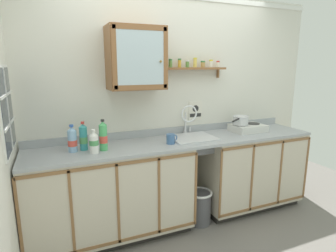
{
  "coord_description": "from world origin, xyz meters",
  "views": [
    {
      "loc": [
        -1.27,
        -2.28,
        1.74
      ],
      "look_at": [
        -0.1,
        0.45,
        1.1
      ],
      "focal_mm": 29.8,
      "sensor_mm": 36.0,
      "label": 1
    }
  ],
  "objects_px": {
    "hot_plate_stove": "(248,128)",
    "saucepan": "(241,120)",
    "sink": "(191,139)",
    "wall_cabinet": "(136,58)",
    "bottle_water_blue_1": "(72,140)",
    "bottle_opaque_white_0": "(94,142)",
    "bottle_detergent_teal_3": "(83,138)",
    "trash_bin": "(200,207)",
    "warning_sign": "(195,111)",
    "mug": "(171,139)",
    "bottle_soda_green_2": "(103,137)"
  },
  "relations": [
    {
      "from": "saucepan",
      "to": "trash_bin",
      "type": "height_order",
      "value": "saucepan"
    },
    {
      "from": "bottle_detergent_teal_3",
      "to": "bottle_water_blue_1",
      "type": "bearing_deg",
      "value": -170.81
    },
    {
      "from": "sink",
      "to": "mug",
      "type": "bearing_deg",
      "value": -156.08
    },
    {
      "from": "bottle_opaque_white_0",
      "to": "trash_bin",
      "type": "distance_m",
      "value": 1.41
    },
    {
      "from": "bottle_water_blue_1",
      "to": "trash_bin",
      "type": "bearing_deg",
      "value": -6.25
    },
    {
      "from": "bottle_soda_green_2",
      "to": "warning_sign",
      "type": "xyz_separation_m",
      "value": [
        1.16,
        0.34,
        0.12
      ]
    },
    {
      "from": "trash_bin",
      "to": "bottle_opaque_white_0",
      "type": "bearing_deg",
      "value": 179.24
    },
    {
      "from": "bottle_water_blue_1",
      "to": "wall_cabinet",
      "type": "bearing_deg",
      "value": 10.01
    },
    {
      "from": "sink",
      "to": "trash_bin",
      "type": "bearing_deg",
      "value": -80.59
    },
    {
      "from": "bottle_opaque_white_0",
      "to": "bottle_detergent_teal_3",
      "type": "bearing_deg",
      "value": 117.53
    },
    {
      "from": "bottle_soda_green_2",
      "to": "bottle_detergent_teal_3",
      "type": "relative_size",
      "value": 1.09
    },
    {
      "from": "hot_plate_stove",
      "to": "saucepan",
      "type": "distance_m",
      "value": 0.14
    },
    {
      "from": "hot_plate_stove",
      "to": "saucepan",
      "type": "xyz_separation_m",
      "value": [
        -0.1,
        0.02,
        0.1
      ]
    },
    {
      "from": "saucepan",
      "to": "hot_plate_stove",
      "type": "bearing_deg",
      "value": -10.85
    },
    {
      "from": "bottle_opaque_white_0",
      "to": "mug",
      "type": "relative_size",
      "value": 1.75
    },
    {
      "from": "mug",
      "to": "warning_sign",
      "type": "distance_m",
      "value": 0.65
    },
    {
      "from": "bottle_detergent_teal_3",
      "to": "trash_bin",
      "type": "bearing_deg",
      "value": -7.56
    },
    {
      "from": "warning_sign",
      "to": "trash_bin",
      "type": "bearing_deg",
      "value": -109.8
    },
    {
      "from": "wall_cabinet",
      "to": "mug",
      "type": "bearing_deg",
      "value": -38.74
    },
    {
      "from": "hot_plate_stove",
      "to": "bottle_detergent_teal_3",
      "type": "bearing_deg",
      "value": -179.76
    },
    {
      "from": "wall_cabinet",
      "to": "warning_sign",
      "type": "distance_m",
      "value": 0.99
    },
    {
      "from": "hot_plate_stove",
      "to": "wall_cabinet",
      "type": "bearing_deg",
      "value": 176.1
    },
    {
      "from": "sink",
      "to": "bottle_soda_green_2",
      "type": "relative_size",
      "value": 1.67
    },
    {
      "from": "sink",
      "to": "wall_cabinet",
      "type": "xyz_separation_m",
      "value": [
        -0.59,
        0.09,
        0.87
      ]
    },
    {
      "from": "bottle_soda_green_2",
      "to": "bottle_opaque_white_0",
      "type": "bearing_deg",
      "value": -148.31
    },
    {
      "from": "hot_plate_stove",
      "to": "trash_bin",
      "type": "distance_m",
      "value": 1.11
    },
    {
      "from": "hot_plate_stove",
      "to": "bottle_soda_green_2",
      "type": "distance_m",
      "value": 1.76
    },
    {
      "from": "hot_plate_stove",
      "to": "bottle_detergent_teal_3",
      "type": "distance_m",
      "value": 1.92
    },
    {
      "from": "mug",
      "to": "trash_bin",
      "type": "height_order",
      "value": "mug"
    },
    {
      "from": "hot_plate_stove",
      "to": "trash_bin",
      "type": "height_order",
      "value": "hot_plate_stove"
    },
    {
      "from": "bottle_detergent_teal_3",
      "to": "trash_bin",
      "type": "relative_size",
      "value": 0.72
    },
    {
      "from": "bottle_water_blue_1",
      "to": "bottle_soda_green_2",
      "type": "distance_m",
      "value": 0.28
    },
    {
      "from": "bottle_soda_green_2",
      "to": "wall_cabinet",
      "type": "height_order",
      "value": "wall_cabinet"
    },
    {
      "from": "bottle_detergent_teal_3",
      "to": "warning_sign",
      "type": "distance_m",
      "value": 1.36
    },
    {
      "from": "mug",
      "to": "wall_cabinet",
      "type": "height_order",
      "value": "wall_cabinet"
    },
    {
      "from": "bottle_detergent_teal_3",
      "to": "mug",
      "type": "relative_size",
      "value": 2.15
    },
    {
      "from": "bottle_water_blue_1",
      "to": "mug",
      "type": "height_order",
      "value": "bottle_water_blue_1"
    },
    {
      "from": "bottle_water_blue_1",
      "to": "bottle_opaque_white_0",
      "type": "bearing_deg",
      "value": -35.68
    },
    {
      "from": "bottle_opaque_white_0",
      "to": "mug",
      "type": "bearing_deg",
      "value": 1.24
    },
    {
      "from": "hot_plate_stove",
      "to": "saucepan",
      "type": "bearing_deg",
      "value": 169.15
    },
    {
      "from": "sink",
      "to": "bottle_water_blue_1",
      "type": "distance_m",
      "value": 1.26
    },
    {
      "from": "hot_plate_stove",
      "to": "wall_cabinet",
      "type": "distance_m",
      "value": 1.59
    },
    {
      "from": "mug",
      "to": "warning_sign",
      "type": "height_order",
      "value": "warning_sign"
    },
    {
      "from": "hot_plate_stove",
      "to": "mug",
      "type": "distance_m",
      "value": 1.09
    },
    {
      "from": "bottle_opaque_white_0",
      "to": "mug",
      "type": "distance_m",
      "value": 0.77
    },
    {
      "from": "bottle_opaque_white_0",
      "to": "trash_bin",
      "type": "xyz_separation_m",
      "value": [
        1.11,
        -0.01,
        -0.86
      ]
    },
    {
      "from": "saucepan",
      "to": "warning_sign",
      "type": "bearing_deg",
      "value": 154.83
    },
    {
      "from": "wall_cabinet",
      "to": "warning_sign",
      "type": "height_order",
      "value": "wall_cabinet"
    },
    {
      "from": "hot_plate_stove",
      "to": "mug",
      "type": "height_order",
      "value": "mug"
    },
    {
      "from": "saucepan",
      "to": "wall_cabinet",
      "type": "height_order",
      "value": "wall_cabinet"
    }
  ]
}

